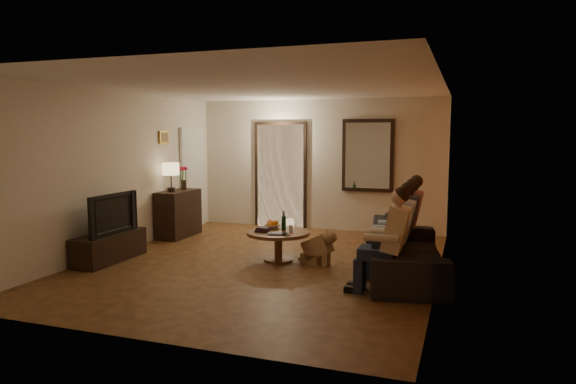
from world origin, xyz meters
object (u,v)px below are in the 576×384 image
(person_a, at_px, (390,245))
(person_b, at_px, (397,236))
(coffee_table, at_px, (278,246))
(dresser, at_px, (178,214))
(person_c, at_px, (403,228))
(dog, at_px, (317,246))
(tv, at_px, (108,213))
(laptop, at_px, (278,234))
(table_lamp, at_px, (171,177))
(bowl, at_px, (272,226))
(sofa, at_px, (407,251))
(person_d, at_px, (407,221))
(wine_bottle, at_px, (284,220))
(tv_stand, at_px, (109,247))

(person_a, xyz_separation_m, person_b, (0.00, 0.60, 0.00))
(coffee_table, bearing_deg, dresser, 155.06)
(person_b, relative_size, person_c, 1.00)
(person_b, height_order, dog, person_b)
(tv, relative_size, laptop, 3.22)
(dog, bearing_deg, table_lamp, -176.80)
(coffee_table, relative_size, laptop, 2.90)
(dog, relative_size, bowl, 2.16)
(sofa, bearing_deg, dog, 72.89)
(person_d, distance_m, wine_bottle, 1.88)
(dresser, bearing_deg, sofa, -16.96)
(person_a, bearing_deg, tv_stand, 176.70)
(bowl, bearing_deg, person_b, -19.77)
(bowl, bearing_deg, person_c, -3.48)
(person_b, distance_m, coffee_table, 1.93)
(sofa, distance_m, person_a, 0.94)
(bowl, xyz_separation_m, wine_bottle, (0.23, -0.12, 0.12))
(person_d, bearing_deg, wine_bottle, -161.43)
(table_lamp, height_order, sofa, table_lamp)
(dog, bearing_deg, bowl, -176.47)
(tv_stand, distance_m, bowl, 2.49)
(person_d, xyz_separation_m, coffee_table, (-1.83, -0.70, -0.38))
(tv_stand, relative_size, person_d, 1.05)
(coffee_table, bearing_deg, tv_stand, -160.43)
(bowl, bearing_deg, dresser, 158.00)
(bowl, distance_m, laptop, 0.57)
(tv_stand, height_order, dog, dog)
(dresser, distance_m, person_d, 4.27)
(person_d, relative_size, dog, 2.14)
(table_lamp, relative_size, dog, 0.96)
(laptop, bearing_deg, coffee_table, 100.17)
(dog, bearing_deg, tv, -144.44)
(person_c, height_order, dog, person_c)
(tv_stand, relative_size, person_a, 1.05)
(tv, xyz_separation_m, sofa, (4.34, 0.66, -0.38))
(person_a, height_order, wine_bottle, person_a)
(tv, height_order, person_d, person_d)
(person_c, relative_size, coffee_table, 1.26)
(person_a, height_order, person_c, same)
(person_a, distance_m, bowl, 2.41)
(dresser, relative_size, sofa, 0.41)
(dresser, bearing_deg, person_b, -20.95)
(dresser, xyz_separation_m, person_b, (4.24, -1.62, 0.17))
(table_lamp, xyz_separation_m, wine_bottle, (2.46, -0.80, -0.53))
(person_b, relative_size, bowl, 4.63)
(coffee_table, distance_m, laptop, 0.38)
(sofa, relative_size, laptop, 7.23)
(person_c, distance_m, person_d, 0.60)
(laptop, bearing_deg, person_a, -34.91)
(table_lamp, distance_m, laptop, 2.86)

